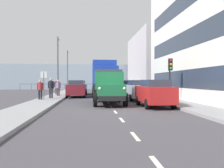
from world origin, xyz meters
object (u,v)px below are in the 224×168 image
(car_red_kerbside_near, at_px, (154,93))
(lamp_post_promenade, at_px, (58,60))
(pedestrian_strolling, at_px, (57,85))
(street_sign, at_px, (44,81))
(pedestrian_with_bag, at_px, (58,86))
(lorry_cargo_blue, at_px, (104,77))
(car_navy_kerbside_2, at_px, (127,88))
(pedestrian_couple_a, at_px, (51,86))
(car_white_oppositeside_1, at_px, (79,87))
(car_maroon_oppositeside_0, at_px, (77,88))
(car_silver_kerbside_1, at_px, (138,90))
(lamp_post_far, at_px, (68,67))
(truck_vintage_green, at_px, (109,88))
(traffic_light_near, at_px, (170,70))
(pedestrian_by_lamp, at_px, (40,88))

(car_red_kerbside_near, bearing_deg, lamp_post_promenade, -54.94)
(pedestrian_strolling, distance_m, street_sign, 7.83)
(pedestrian_with_bag, height_order, street_sign, street_sign)
(lorry_cargo_blue, height_order, car_navy_kerbside_2, lorry_cargo_blue)
(pedestrian_couple_a, bearing_deg, lamp_post_promenade, -89.87)
(car_red_kerbside_near, xyz_separation_m, car_white_oppositeside_1, (5.45, -14.50, 0.00))
(car_maroon_oppositeside_0, bearing_deg, street_sign, 63.72)
(car_red_kerbside_near, bearing_deg, car_navy_kerbside_2, -90.00)
(car_silver_kerbside_1, bearing_deg, car_white_oppositeside_1, -59.86)
(car_white_oppositeside_1, relative_size, lamp_post_far, 0.73)
(car_white_oppositeside_1, relative_size, pedestrian_strolling, 2.73)
(truck_vintage_green, height_order, pedestrian_with_bag, truck_vintage_green)
(car_white_oppositeside_1, bearing_deg, traffic_light_near, 122.21)
(car_navy_kerbside_2, height_order, pedestrian_couple_a, pedestrian_couple_a)
(lorry_cargo_blue, xyz_separation_m, pedestrian_by_lamp, (5.58, 6.59, -1.00))
(car_red_kerbside_near, bearing_deg, pedestrian_by_lamp, -30.85)
(lamp_post_far, bearing_deg, car_maroon_oppositeside_0, 99.70)
(car_white_oppositeside_1, xyz_separation_m, traffic_light_near, (-7.45, 11.82, 1.58))
(car_white_oppositeside_1, distance_m, lamp_post_promenade, 5.26)
(traffic_light_near, relative_size, lamp_post_far, 0.51)
(car_navy_kerbside_2, bearing_deg, traffic_light_near, 103.89)
(car_maroon_oppositeside_0, distance_m, lamp_post_promenade, 3.86)
(pedestrian_with_bag, distance_m, traffic_light_near, 11.51)
(lorry_cargo_blue, bearing_deg, pedestrian_strolling, -10.51)
(lorry_cargo_blue, distance_m, pedestrian_with_bag, 5.30)
(car_maroon_oppositeside_0, height_order, pedestrian_with_bag, pedestrian_with_bag)
(car_silver_kerbside_1, distance_m, car_navy_kerbside_2, 5.64)
(truck_vintage_green, bearing_deg, pedestrian_strolling, -64.41)
(pedestrian_by_lamp, bearing_deg, street_sign, 145.99)
(lorry_cargo_blue, bearing_deg, truck_vintage_green, 88.61)
(traffic_light_near, distance_m, lamp_post_far, 21.51)
(truck_vintage_green, distance_m, pedestrian_strolling, 11.89)
(pedestrian_couple_a, relative_size, traffic_light_near, 0.54)
(pedestrian_by_lamp, relative_size, pedestrian_couple_a, 0.91)
(lamp_post_promenade, bearing_deg, car_white_oppositeside_1, -118.21)
(car_red_kerbside_near, height_order, pedestrian_by_lamp, pedestrian_by_lamp)
(lorry_cargo_blue, relative_size, car_red_kerbside_near, 2.05)
(car_red_kerbside_near, relative_size, street_sign, 1.78)
(lamp_post_promenade, bearing_deg, lorry_cargo_blue, -171.44)
(car_maroon_oppositeside_0, bearing_deg, traffic_light_near, 138.25)
(lorry_cargo_blue, bearing_deg, lamp_post_promenade, 8.56)
(pedestrian_strolling, xyz_separation_m, traffic_light_near, (-9.90, 9.75, 1.33))
(pedestrian_by_lamp, bearing_deg, pedestrian_couple_a, -113.65)
(car_red_kerbside_near, xyz_separation_m, lamp_post_far, (7.59, -21.87, 3.01))
(car_white_oppositeside_1, height_order, pedestrian_couple_a, pedestrian_couple_a)
(car_maroon_oppositeside_0, distance_m, pedestrian_with_bag, 1.86)
(lamp_post_promenade, distance_m, lamp_post_far, 11.19)
(truck_vintage_green, relative_size, car_silver_kerbside_1, 1.35)
(car_silver_kerbside_1, relative_size, car_navy_kerbside_2, 0.98)
(lorry_cargo_blue, bearing_deg, car_red_kerbside_near, 102.47)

